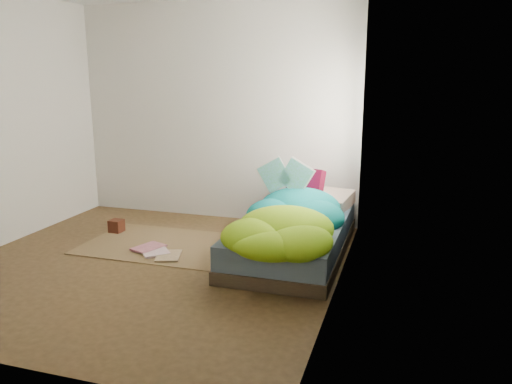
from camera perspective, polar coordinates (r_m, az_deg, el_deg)
ground at (r=4.85m, az=-12.08°, el=-8.15°), size 3.50×3.50×0.00m
room_walls at (r=4.53m, az=-12.89°, el=11.42°), size 3.54×3.54×2.62m
bed at (r=5.01m, az=4.30°, el=-5.15°), size 1.00×2.00×0.34m
duvet at (r=4.71m, az=3.77°, el=-2.00°), size 0.96×1.84×0.34m
rug at (r=5.37m, az=-10.64°, el=-5.91°), size 1.60×1.10×0.01m
pillow_floral at (r=5.55m, az=7.52°, el=-0.79°), size 0.71×0.53×0.14m
pillow_magenta at (r=5.55m, az=5.61°, el=0.62°), size 0.42×0.23×0.40m
open_book at (r=5.16m, az=3.34°, el=2.95°), size 0.49×0.13×0.29m
wooden_box at (r=5.88m, az=-15.66°, el=-3.74°), size 0.14×0.14×0.14m
floor_book_a at (r=5.11m, az=-12.92°, el=-6.78°), size 0.42×0.42×0.03m
floor_book_b at (r=5.31m, az=-12.99°, el=-5.99°), size 0.32×0.37×0.03m
floor_book_c at (r=4.99m, az=-11.26°, el=-7.20°), size 0.31×0.37×0.02m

